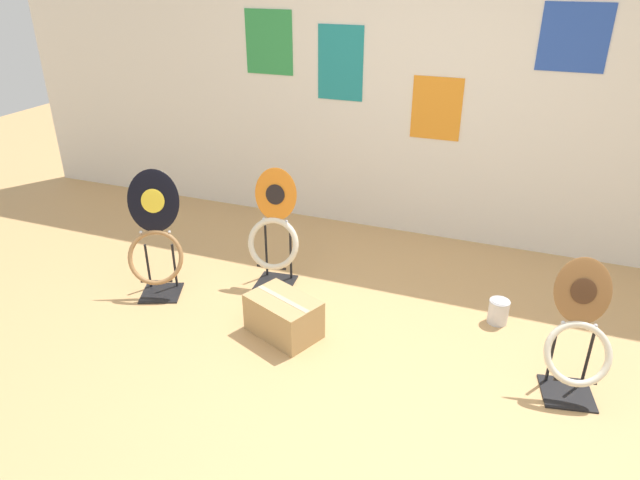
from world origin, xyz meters
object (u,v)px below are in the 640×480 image
at_px(toilet_seat_display_woodgrain, 578,339).
at_px(paint_can, 498,311).
at_px(storage_box, 284,316).
at_px(toilet_seat_display_jazz_black, 155,240).
at_px(toilet_seat_display_orange_sun, 274,235).

distance_m(toilet_seat_display_woodgrain, paint_can, 0.77).
bearing_deg(storage_box, toilet_seat_display_jazz_black, 171.74).
bearing_deg(toilet_seat_display_woodgrain, storage_box, -177.68).
height_order(toilet_seat_display_jazz_black, toilet_seat_display_orange_sun, toilet_seat_display_jazz_black).
xyz_separation_m(toilet_seat_display_woodgrain, storage_box, (-1.74, -0.07, -0.23)).
distance_m(toilet_seat_display_jazz_black, storage_box, 1.12).
relative_size(toilet_seat_display_jazz_black, toilet_seat_display_woodgrain, 1.16).
xyz_separation_m(paint_can, storage_box, (-1.30, -0.64, 0.04)).
bearing_deg(paint_can, toilet_seat_display_jazz_black, -168.41).
bearing_deg(toilet_seat_display_jazz_black, toilet_seat_display_orange_sun, 29.63).
relative_size(toilet_seat_display_orange_sun, paint_can, 5.12).
bearing_deg(paint_can, storage_box, -153.80).
height_order(toilet_seat_display_woodgrain, paint_can, toilet_seat_display_woodgrain).
relative_size(toilet_seat_display_woodgrain, storage_box, 1.45).
bearing_deg(toilet_seat_display_woodgrain, toilet_seat_display_jazz_black, 178.28).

